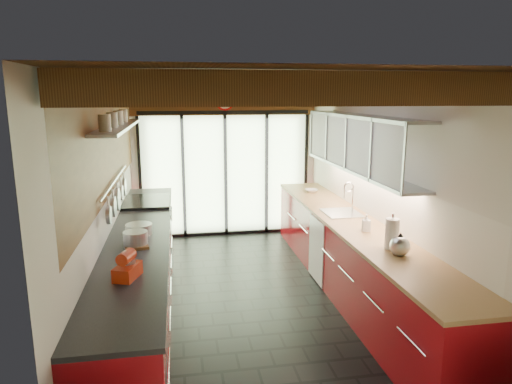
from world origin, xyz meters
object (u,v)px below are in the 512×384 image
paper_towel (392,234)px  soap_bottle (366,223)px  bowl (312,191)px  kettle (400,245)px  stand_mixer (127,267)px

paper_towel → soap_bottle: bearing=90.0°
soap_bottle → bowl: 2.15m
soap_bottle → bowl: bearing=90.0°
kettle → bowl: kettle is taller
stand_mixer → bowl: size_ratio=1.57×
soap_bottle → bowl: (0.00, 2.15, -0.07)m
stand_mixer → soap_bottle: size_ratio=1.58×
stand_mixer → bowl: 3.99m
stand_mixer → bowl: (2.54, 3.08, -0.07)m
kettle → soap_bottle: kettle is taller
soap_bottle → bowl: soap_bottle is taller
kettle → soap_bottle: bearing=90.0°
stand_mixer → soap_bottle: (2.54, 0.93, 0.00)m
kettle → stand_mixer: bearing=-177.1°
stand_mixer → soap_bottle: bearing=20.1°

